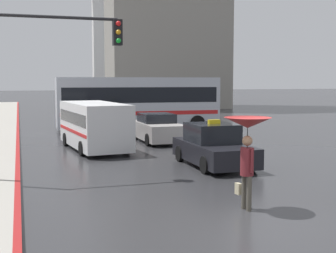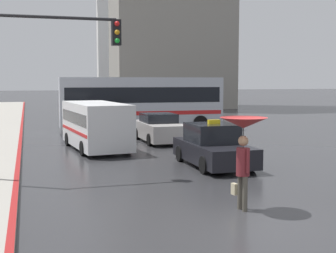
# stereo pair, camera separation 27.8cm
# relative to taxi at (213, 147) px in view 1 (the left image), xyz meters

# --- Properties ---
(ground_plane) EXTENTS (300.00, 300.00, 0.00)m
(ground_plane) POSITION_rel_taxi_xyz_m (-2.05, -6.77, -0.69)
(ground_plane) COLOR #2D2D30
(taxi) EXTENTS (1.91, 4.16, 1.70)m
(taxi) POSITION_rel_taxi_xyz_m (0.00, 0.00, 0.00)
(taxi) COLOR black
(taxi) RESTS_ON ground_plane
(sedan_red) EXTENTS (1.91, 4.27, 1.44)m
(sedan_red) POSITION_rel_taxi_xyz_m (-0.04, 7.09, -0.01)
(sedan_red) COLOR #B7B2AD
(sedan_red) RESTS_ON ground_plane
(ambulance_van) EXTENTS (2.56, 5.73, 2.12)m
(ambulance_van) POSITION_rel_taxi_xyz_m (-3.52, 5.40, 0.49)
(ambulance_van) COLOR silver
(ambulance_van) RESTS_ON ground_plane
(city_bus) EXTENTS (10.11, 2.97, 3.32)m
(city_bus) POSITION_rel_taxi_xyz_m (0.40, 12.83, 1.15)
(city_bus) COLOR #B2B7C1
(city_bus) RESTS_ON ground_plane
(pedestrian_with_umbrella) EXTENTS (1.13, 1.13, 2.24)m
(pedestrian_with_umbrella) POSITION_rel_taxi_xyz_m (-1.59, -5.72, 1.14)
(pedestrian_with_umbrella) COLOR #4C473D
(pedestrian_with_umbrella) RESTS_ON ground_plane
(traffic_light) EXTENTS (3.94, 0.38, 5.31)m
(traffic_light) POSITION_rel_taxi_xyz_m (-5.85, -1.02, 3.04)
(traffic_light) COLOR black
(traffic_light) RESTS_ON ground_plane
(monument_cross) EXTENTS (7.51, 0.90, 17.07)m
(monument_cross) POSITION_rel_taxi_xyz_m (-0.10, 24.78, 8.99)
(monument_cross) COLOR white
(monument_cross) RESTS_ON ground_plane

